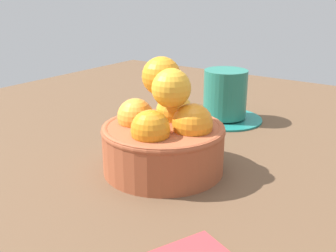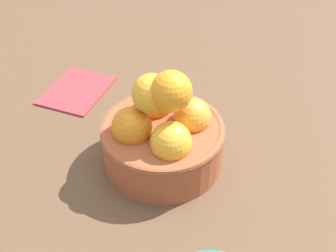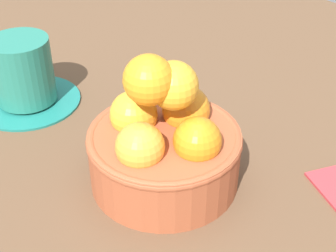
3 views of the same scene
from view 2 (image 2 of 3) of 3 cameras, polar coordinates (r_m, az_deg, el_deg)
The scene contains 3 objects.
ground_plane at distance 53.29cm, azimuth -0.69°, elevation -6.03°, with size 118.23×109.74×3.20cm, color brown.
terracotta_bowl at distance 48.92cm, azimuth -0.78°, elevation -1.10°, with size 14.91×14.91×13.80cm.
folded_napkin at distance 65.03cm, azimuth -12.65°, elevation 4.98°, with size 10.64×8.56×0.60cm, color #B23338.
Camera 2 is at (36.62, -0.57, 37.11)cm, focal length 43.57 mm.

